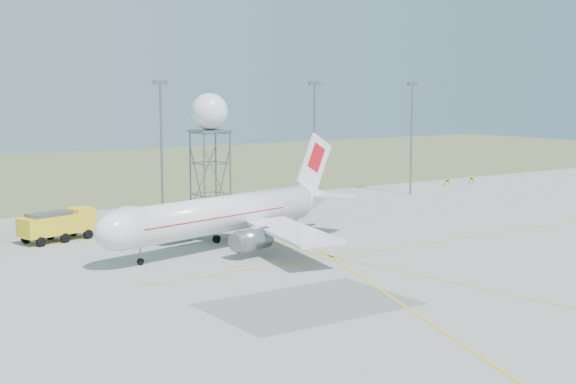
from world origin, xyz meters
TOP-DOWN VIEW (x-y plane):
  - grass_strip at (0.00, 140.00)m, footprint 400.00×120.00m
  - mast_b at (-10.00, 66.00)m, footprint 2.20×0.50m
  - mast_c at (18.00, 66.00)m, footprint 2.20×0.50m
  - mast_d at (40.00, 66.00)m, footprint 2.20×0.50m
  - taxi_sign_near at (55.60, 72.00)m, footprint 1.60×0.17m
  - taxi_sign_far at (62.60, 72.00)m, footprint 1.60×0.17m
  - airliner_main at (-13.38, 41.66)m, footprint 38.88×37.04m
  - radar_tower at (-6.76, 57.11)m, footprint 5.17×5.17m
  - fire_truck at (-28.48, 57.69)m, footprint 10.25×5.88m

SIDE VIEW (x-z plane):
  - grass_strip at x=0.00m, z-range 0.00..0.03m
  - taxi_sign_near at x=55.60m, z-range 0.29..1.49m
  - taxi_sign_far at x=62.60m, z-range 0.29..1.49m
  - fire_truck at x=-28.48m, z-range -0.08..3.82m
  - airliner_main at x=-13.38m, z-range -2.58..10.77m
  - radar_tower at x=-6.76m, z-range 1.14..19.85m
  - mast_b at x=-10.00m, z-range 1.82..22.32m
  - mast_c at x=18.00m, z-range 1.82..22.32m
  - mast_d at x=40.00m, z-range 1.82..22.32m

